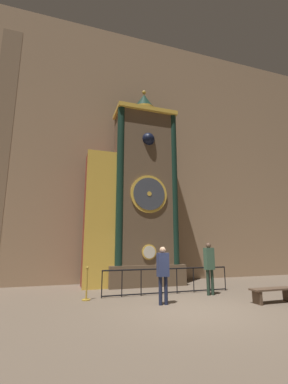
{
  "coord_description": "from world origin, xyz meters",
  "views": [
    {
      "loc": [
        -3.69,
        -6.78,
        1.79
      ],
      "look_at": [
        0.04,
        4.77,
        4.27
      ],
      "focal_mm": 24.0,
      "sensor_mm": 36.0,
      "label": 1
    }
  ],
  "objects_px": {
    "clock_tower": "(136,196)",
    "stanchion_post": "(87,289)",
    "visitor_bench": "(273,292)",
    "visitor_near": "(163,270)",
    "visitor_far": "(209,263)"
  },
  "relations": [
    {
      "from": "visitor_near",
      "to": "stanchion_post",
      "type": "height_order",
      "value": "visitor_near"
    },
    {
      "from": "visitor_near",
      "to": "visitor_far",
      "type": "height_order",
      "value": "visitor_far"
    },
    {
      "from": "visitor_bench",
      "to": "clock_tower",
      "type": "bearing_deg",
      "value": 123.96
    },
    {
      "from": "clock_tower",
      "to": "visitor_near",
      "type": "height_order",
      "value": "clock_tower"
    },
    {
      "from": "stanchion_post",
      "to": "visitor_bench",
      "type": "height_order",
      "value": "stanchion_post"
    },
    {
      "from": "clock_tower",
      "to": "visitor_far",
      "type": "relative_size",
      "value": 5.26
    },
    {
      "from": "visitor_near",
      "to": "clock_tower",
      "type": "bearing_deg",
      "value": 84.18
    },
    {
      "from": "visitor_far",
      "to": "visitor_bench",
      "type": "distance_m",
      "value": 2.2
    },
    {
      "from": "clock_tower",
      "to": "visitor_bench",
      "type": "xyz_separation_m",
      "value": [
        3.15,
        -4.67,
        -3.74
      ]
    },
    {
      "from": "stanchion_post",
      "to": "visitor_bench",
      "type": "relative_size",
      "value": 0.71
    },
    {
      "from": "clock_tower",
      "to": "visitor_near",
      "type": "bearing_deg",
      "value": -93.22
    },
    {
      "from": "clock_tower",
      "to": "visitor_near",
      "type": "relative_size",
      "value": 5.66
    },
    {
      "from": "clock_tower",
      "to": "visitor_bench",
      "type": "bearing_deg",
      "value": -56.04
    },
    {
      "from": "visitor_far",
      "to": "stanchion_post",
      "type": "relative_size",
      "value": 1.73
    },
    {
      "from": "clock_tower",
      "to": "stanchion_post",
      "type": "xyz_separation_m",
      "value": [
        -2.37,
        -2.49,
        -3.71
      ]
    }
  ]
}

